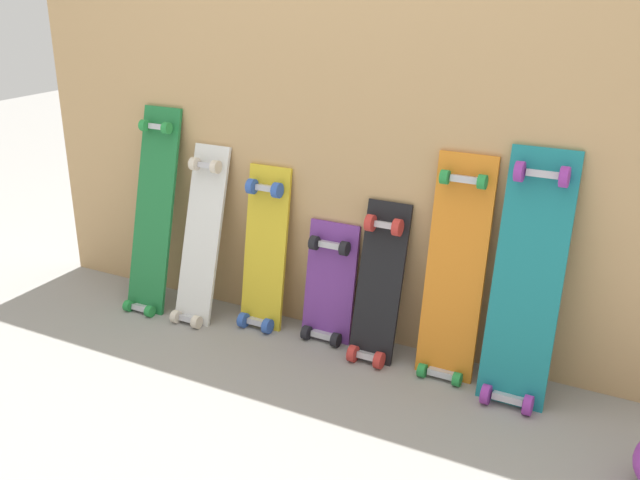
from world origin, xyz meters
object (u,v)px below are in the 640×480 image
(skateboard_yellow, at_px, (264,256))
(skateboard_purple, at_px, (329,290))
(skateboard_black, at_px, (378,291))
(skateboard_green, at_px, (153,219))
(skateboard_white, at_px, (201,243))
(skateboard_orange, at_px, (454,278))
(skateboard_teal, at_px, (526,288))

(skateboard_yellow, distance_m, skateboard_purple, 0.32)
(skateboard_yellow, height_order, skateboard_black, skateboard_yellow)
(skateboard_green, xyz_separation_m, skateboard_white, (0.26, 0.00, -0.07))
(skateboard_white, distance_m, skateboard_orange, 1.12)
(skateboard_yellow, xyz_separation_m, skateboard_teal, (1.10, -0.05, 0.10))
(skateboard_white, relative_size, skateboard_black, 1.20)
(skateboard_yellow, bearing_deg, skateboard_teal, -2.38)
(skateboard_yellow, bearing_deg, skateboard_green, -174.04)
(skateboard_green, relative_size, skateboard_white, 1.18)
(skateboard_yellow, xyz_separation_m, skateboard_orange, (0.83, -0.01, 0.07))
(skateboard_green, bearing_deg, skateboard_purple, 4.83)
(skateboard_green, height_order, skateboard_white, skateboard_green)
(skateboard_orange, bearing_deg, skateboard_purple, 177.41)
(skateboard_yellow, relative_size, skateboard_black, 1.11)
(skateboard_purple, distance_m, skateboard_teal, 0.82)
(skateboard_yellow, relative_size, skateboard_orange, 0.83)
(skateboard_white, height_order, skateboard_orange, skateboard_orange)
(skateboard_purple, bearing_deg, skateboard_black, -10.07)
(skateboard_yellow, relative_size, skateboard_purple, 1.35)
(skateboard_black, bearing_deg, skateboard_green, -178.44)
(skateboard_teal, bearing_deg, skateboard_purple, 175.68)
(skateboard_green, relative_size, skateboard_teal, 1.01)
(skateboard_orange, bearing_deg, skateboard_yellow, 179.35)
(skateboard_green, distance_m, skateboard_teal, 1.64)
(skateboard_teal, bearing_deg, skateboard_yellow, 177.62)
(skateboard_black, bearing_deg, skateboard_yellow, 177.08)
(skateboard_green, bearing_deg, skateboard_orange, 1.97)
(skateboard_teal, bearing_deg, skateboard_white, -179.58)
(skateboard_green, xyz_separation_m, skateboard_purple, (0.84, 0.07, -0.20))
(skateboard_white, xyz_separation_m, skateboard_orange, (1.12, 0.05, 0.05))
(skateboard_green, height_order, skateboard_teal, same)
(skateboard_green, relative_size, skateboard_orange, 1.06)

